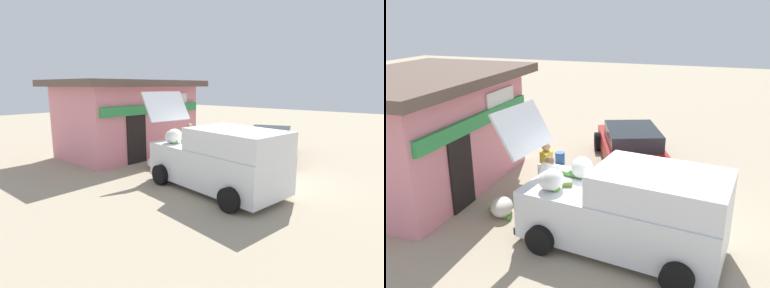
# 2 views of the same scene
# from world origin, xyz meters

# --- Properties ---
(ground_plane) EXTENTS (60.00, 60.00, 0.00)m
(ground_plane) POSITION_xyz_m (0.00, 0.00, 0.00)
(ground_plane) COLOR tan
(storefront_bar) EXTENTS (6.21, 4.26, 3.21)m
(storefront_bar) POSITION_xyz_m (0.35, 5.77, 1.66)
(storefront_bar) COLOR pink
(storefront_bar) RESTS_ON ground_plane
(delivery_van) EXTENTS (2.57, 4.90, 2.79)m
(delivery_van) POSITION_xyz_m (-1.09, -0.25, 0.92)
(delivery_van) COLOR silver
(delivery_van) RESTS_ON ground_plane
(parked_sedan) EXTENTS (4.79, 3.33, 1.24)m
(parked_sedan) POSITION_xyz_m (3.70, 0.63, 0.59)
(parked_sedan) COLOR maroon
(parked_sedan) RESTS_ON ground_plane
(vendor_standing) EXTENTS (0.53, 0.44, 1.62)m
(vendor_standing) POSITION_xyz_m (0.44, 2.21, 0.94)
(vendor_standing) COLOR navy
(vendor_standing) RESTS_ON ground_plane
(customer_bending) EXTENTS (0.70, 0.57, 1.46)m
(customer_bending) POSITION_xyz_m (-0.35, 1.91, 0.88)
(customer_bending) COLOR #726047
(customer_bending) RESTS_ON ground_plane
(unloaded_banana_pile) EXTENTS (0.90, 0.76, 0.45)m
(unloaded_banana_pile) POSITION_xyz_m (-0.64, 2.95, 0.21)
(unloaded_banana_pile) COLOR silver
(unloaded_banana_pile) RESTS_ON ground_plane
(paint_bucket) EXTENTS (0.32, 0.32, 0.37)m
(paint_bucket) POSITION_xyz_m (3.14, 2.90, 0.18)
(paint_bucket) COLOR blue
(paint_bucket) RESTS_ON ground_plane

